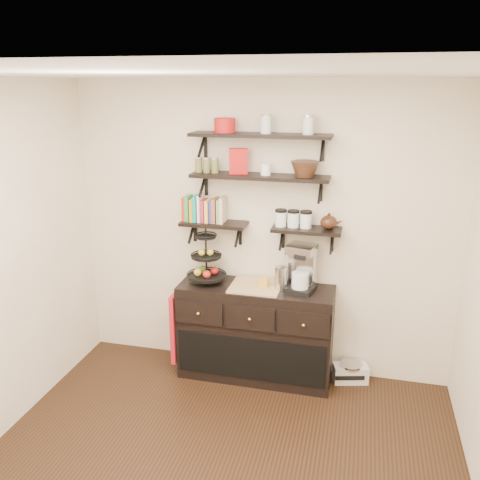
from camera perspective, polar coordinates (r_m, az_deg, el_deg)
name	(u,v)px	position (r m, az deg, el deg)	size (l,w,h in m)	color
ceiling	(198,74)	(2.77, -4.73, 18.11)	(3.50, 3.50, 0.02)	white
back_wall	(262,232)	(4.65, 2.48, 0.92)	(3.50, 0.02, 2.70)	white
shelf_top	(260,136)	(4.35, 2.28, 11.64)	(1.20, 0.27, 0.23)	black
shelf_mid	(260,177)	(4.40, 2.23, 7.11)	(1.20, 0.27, 0.23)	black
shelf_low_left	(214,224)	(4.62, -2.92, 1.80)	(0.60, 0.25, 0.23)	black
shelf_low_right	(307,230)	(4.46, 7.49, 1.10)	(0.60, 0.25, 0.23)	black
cookbooks	(207,209)	(4.60, -3.74, 3.50)	(0.40, 0.15, 0.26)	#A6280E
glass_canisters	(293,220)	(4.44, 6.00, 2.28)	(0.32, 0.10, 0.13)	silver
sideboard	(256,332)	(4.77, 1.75, -10.26)	(1.40, 0.50, 0.92)	black
fruit_stand	(207,264)	(4.63, -3.75, -2.68)	(0.35, 0.35, 0.52)	black
candle	(264,282)	(4.55, 2.66, -4.72)	(0.08, 0.08, 0.08)	gold
coffee_maker	(301,268)	(4.48, 6.90, -3.17)	(0.28, 0.27, 0.43)	black
thermal_carafe	(281,279)	(4.49, 4.62, -4.34)	(0.11, 0.11, 0.22)	silver
apron	(177,325)	(4.86, -7.06, -9.49)	(0.04, 0.29, 0.67)	#A31116
radio	(350,372)	(4.96, 12.29, -14.32)	(0.34, 0.25, 0.19)	silver
recipe_box	(239,161)	(4.42, -0.17, 8.84)	(0.16, 0.06, 0.22)	#B01414
walnut_bowl	(305,169)	(4.33, 7.29, 7.92)	(0.24, 0.24, 0.13)	black
ramekins	(266,169)	(4.38, 2.92, 7.92)	(0.09, 0.09, 0.10)	white
teapot	(329,221)	(4.41, 9.93, 2.11)	(0.19, 0.15, 0.15)	#321A0F
red_pot	(225,125)	(4.42, -1.73, 12.75)	(0.18, 0.18, 0.12)	#B01414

